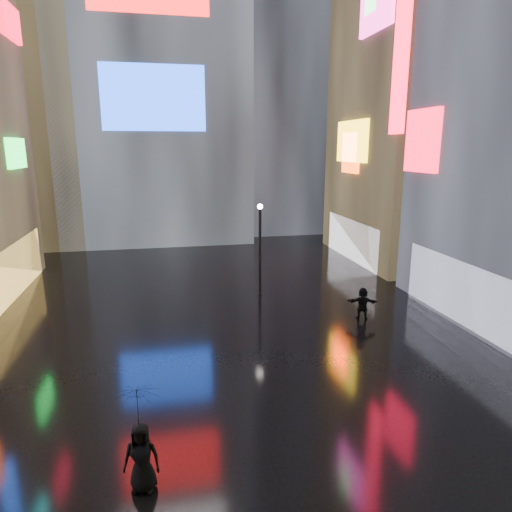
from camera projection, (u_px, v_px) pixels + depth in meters
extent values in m
plane|color=black|center=(224.00, 317.00, 22.79)|extent=(140.00, 140.00, 0.00)
cube|color=#FFC659|center=(16.00, 269.00, 25.96)|extent=(0.20, 10.00, 3.00)
cube|color=#1AEB3E|center=(16.00, 153.00, 26.25)|extent=(0.25, 3.00, 1.71)
cube|color=#FF0C27|center=(10.00, 22.00, 26.32)|extent=(0.25, 3.32, 1.94)
cube|color=white|center=(462.00, 292.00, 21.77)|extent=(0.20, 9.00, 3.00)
cube|color=#FF0C27|center=(422.00, 141.00, 24.00)|extent=(0.25, 2.99, 3.26)
cube|color=#FF0C27|center=(402.00, 42.00, 25.48)|extent=(0.25, 1.40, 10.00)
cube|color=black|center=(426.00, 64.00, 32.21)|extent=(10.00, 12.00, 28.00)
cube|color=white|center=(352.00, 240.00, 34.15)|extent=(0.20, 9.00, 3.00)
cube|color=yellow|center=(352.00, 141.00, 32.74)|extent=(0.25, 4.92, 2.91)
cube|color=#FF32A8|center=(377.00, 1.00, 28.12)|extent=(0.25, 4.36, 3.46)
cube|color=#FF460C|center=(351.00, 153.00, 33.05)|extent=(0.25, 2.63, 2.87)
cube|color=#194CFF|center=(154.00, 98.00, 35.50)|extent=(8.00, 0.20, 5.00)
cube|color=black|center=(275.00, 57.00, 45.37)|extent=(12.00, 12.00, 34.00)
cube|color=black|center=(19.00, 89.00, 37.95)|extent=(10.00, 10.00, 26.00)
cylinder|color=black|center=(260.00, 252.00, 25.81)|extent=(0.16, 0.16, 5.00)
sphere|color=white|center=(260.00, 207.00, 25.21)|extent=(0.30, 0.30, 0.30)
imported|color=black|center=(142.00, 457.00, 11.10)|extent=(0.99, 0.75, 1.82)
imported|color=black|center=(363.00, 304.00, 22.31)|extent=(1.56, 0.91, 1.60)
imported|color=black|center=(138.00, 406.00, 10.77)|extent=(1.46, 1.47, 0.96)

